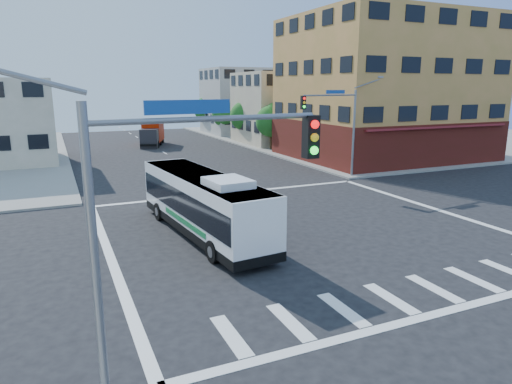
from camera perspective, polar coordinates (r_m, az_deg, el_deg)
name	(u,v)px	position (r m, az deg, el deg)	size (l,w,h in m)	color
ground	(302,231)	(23.69, 5.79, -4.83)	(120.00, 120.00, 0.00)	black
sidewalk_ne	(389,135)	(71.89, 16.33, 6.80)	(50.00, 50.00, 0.15)	gray
corner_building_ne	(384,100)	(49.25, 15.72, 10.99)	(18.10, 15.44, 14.00)	#D08B4A
building_east_near	(287,108)	(60.58, 3.88, 10.42)	(12.06, 10.06, 9.00)	#C3B895
building_east_far	(245,101)	(73.22, -1.33, 11.28)	(12.06, 10.06, 10.00)	#A1A19C
signal_mast_ne	(337,116)	(36.46, 10.15, 9.28)	(7.91, 1.13, 8.07)	gray
signal_mast_sw	(179,200)	(9.43, -9.62, -1.03)	(7.91, 1.01, 8.07)	gray
street_tree_a	(272,119)	(52.94, 2.05, 9.07)	(3.60, 3.60, 5.53)	#372614
street_tree_b	(245,114)	(60.20, -1.35, 9.71)	(3.80, 3.80, 5.79)	#372614
street_tree_c	(224,113)	(67.66, -4.00, 9.80)	(3.40, 3.40, 5.29)	#372614
street_tree_d	(207,108)	(75.19, -6.14, 10.40)	(4.00, 4.00, 6.03)	#372614
transit_bus	(203,203)	(22.62, -6.62, -1.39)	(3.51, 11.52, 3.36)	black
box_truck	(152,133)	(59.05, -12.83, 7.17)	(4.30, 7.33, 3.18)	#252429
parked_car	(300,151)	(47.55, 5.51, 5.08)	(1.68, 4.18, 1.42)	#E3C059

